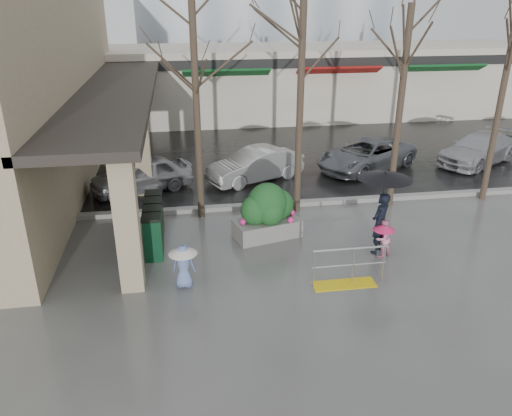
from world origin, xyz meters
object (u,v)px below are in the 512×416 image
object	(u,v)px
handrail	(347,271)
car_d	(478,149)
tree_midwest	(302,49)
woman	(382,203)
child_pink	(383,236)
news_boxes	(154,224)
car_c	(366,155)
tree_east	(512,40)
tree_mideast	(405,60)
tree_west	(194,56)
car_b	(255,165)
child_blue	(183,262)
planter	(267,211)
car_a	(142,175)

from	to	relation	value
handrail	car_d	world-z (taller)	car_d
tree_midwest	woman	xyz separation A→B (m)	(1.58, -3.27, -3.73)
child_pink	news_boxes	distance (m)	6.46
news_boxes	car_c	distance (m)	10.15
tree_east	woman	world-z (taller)	tree_east
car_c	car_d	world-z (taller)	same
car_c	car_d	distance (m)	5.06
tree_mideast	news_boxes	size ratio (longest dim) A/B	2.84
tree_west	news_boxes	distance (m)	5.01
car_b	tree_midwest	bearing A→B (deg)	-7.54
child_pink	car_c	world-z (taller)	car_c
news_boxes	handrail	bearing A→B (deg)	-31.90
tree_mideast	child_pink	bearing A→B (deg)	-115.93
car_b	car_d	size ratio (longest dim) A/B	0.88
tree_east	child_blue	world-z (taller)	tree_east
child_blue	tree_mideast	bearing A→B (deg)	-139.92
news_boxes	car_d	xyz separation A→B (m)	(13.52, 5.66, -0.01)
handrail	tree_west	size ratio (longest dim) A/B	0.28
car_b	news_boxes	bearing A→B (deg)	-60.91
planter	car_c	distance (m)	7.60
planter	news_boxes	world-z (taller)	planter
handrail	car_c	size ratio (longest dim) A/B	0.42
car_c	car_d	size ratio (longest dim) A/B	1.04
tree_west	car_c	xyz separation A→B (m)	(7.02, 3.80, -4.45)
tree_mideast	car_c	world-z (taller)	tree_mideast
child_pink	car_c	distance (m)	7.64
car_a	tree_midwest	bearing A→B (deg)	42.05
tree_midwest	child_pink	bearing A→B (deg)	-65.59
car_a	car_b	size ratio (longest dim) A/B	0.97
car_c	tree_midwest	bearing A→B (deg)	-74.77
news_boxes	car_b	xyz separation A→B (m)	(3.71, 4.95, -0.01)
tree_east	woman	bearing A→B (deg)	-147.99
woman	car_c	world-z (taller)	woman
tree_east	car_d	xyz separation A→B (m)	(2.08, 3.85, -4.75)
tree_east	news_boxes	distance (m)	12.51
handrail	car_a	distance (m)	9.20
handrail	tree_east	world-z (taller)	tree_east
car_d	news_boxes	bearing A→B (deg)	-97.85
child_blue	car_b	size ratio (longest dim) A/B	0.30
tree_west	news_boxes	bearing A→B (deg)	-128.46
woman	car_b	xyz separation A→B (m)	(-2.51, 6.40, -0.87)
tree_midwest	woman	distance (m)	5.20
child_pink	car_a	xyz separation A→B (m)	(-6.82, 6.17, 0.01)
tree_east	news_boxes	xyz separation A→B (m)	(-11.44, -1.81, -4.74)
handrail	car_b	xyz separation A→B (m)	(-1.09, 7.94, 0.25)
planter	child_blue	bearing A→B (deg)	-135.67
planter	car_c	size ratio (longest dim) A/B	0.47
child_pink	car_b	xyz separation A→B (m)	(-2.52, 6.65, 0.01)
tree_east	planter	distance (m)	9.49
handrail	child_blue	size ratio (longest dim) A/B	1.67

